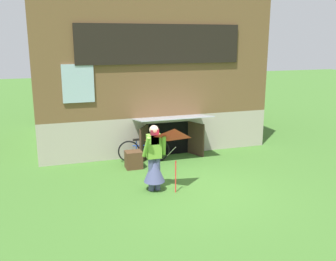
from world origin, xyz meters
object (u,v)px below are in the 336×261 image
bicycle_blue (144,150)px  kite (174,146)px  person (154,163)px  wooden_crate (134,160)px

bicycle_blue → kite: bearing=-78.9°
person → kite: size_ratio=1.08×
person → bicycle_blue: size_ratio=1.06×
bicycle_blue → wooden_crate: bicycle_blue is taller
person → wooden_crate: person is taller
person → wooden_crate: (-0.10, 1.77, -0.44)m
kite → wooden_crate: 2.58m
person → wooden_crate: bearing=84.2°
wooden_crate → bicycle_blue: bearing=48.4°
kite → wooden_crate: bearing=100.4°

